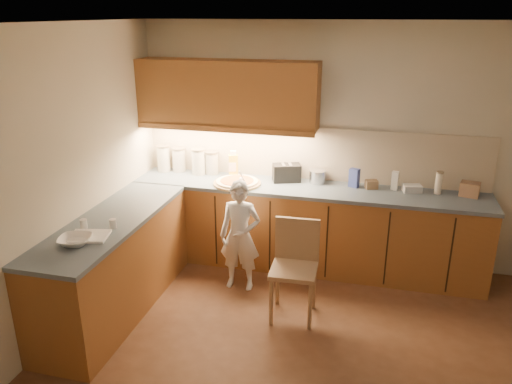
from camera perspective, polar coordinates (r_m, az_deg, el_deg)
room at (r=3.44m, az=8.01°, el=2.89°), size 4.54×4.50×2.62m
l_counter at (r=5.19m, az=-1.19°, el=-5.32°), size 3.77×2.62×0.92m
backsplash at (r=5.50m, az=6.34°, el=4.38°), size 3.75×0.02×0.58m
upper_cabinets at (r=5.41m, az=-3.30°, el=11.12°), size 1.95×0.36×0.73m
pizza_on_board at (r=5.37m, az=-2.16°, el=1.11°), size 0.51×0.51×0.21m
child at (r=4.99m, az=-1.83°, el=-5.02°), size 0.42×0.28×1.14m
wooden_chair at (r=4.60m, az=4.49°, el=-7.94°), size 0.43×0.43×0.91m
mixing_bowl at (r=4.25m, az=-19.97°, el=-5.24°), size 0.32×0.32×0.06m
canister_a at (r=5.88m, az=-10.52°, el=3.83°), size 0.15×0.15×0.31m
canister_b at (r=5.86m, az=-8.81°, el=3.71°), size 0.16×0.16×0.28m
canister_c at (r=5.71m, az=-6.58°, el=3.50°), size 0.16×0.16×0.30m
canister_d at (r=5.72m, az=-5.08°, el=3.39°), size 0.16×0.16×0.26m
oil_jug at (r=5.57m, az=-2.61°, el=3.07°), size 0.12×0.10×0.31m
toaster at (r=5.45m, az=3.51°, el=2.20°), size 0.34×0.26×0.20m
steel_pot at (r=5.44m, az=7.03°, el=1.77°), size 0.19×0.19×0.14m
blue_box at (r=5.37m, az=11.16°, el=1.60°), size 0.12×0.10×0.20m
card_box_a at (r=5.37m, az=13.06°, el=0.85°), size 0.15×0.12×0.09m
white_bottle at (r=5.38m, az=15.58°, el=1.26°), size 0.08×0.08×0.20m
flat_pack at (r=5.39m, az=17.41°, el=0.40°), size 0.21×0.17×0.07m
tall_jar at (r=5.39m, az=20.16°, el=1.02°), size 0.08×0.08×0.24m
card_box_b at (r=5.45m, az=23.23°, el=0.29°), size 0.21×0.18×0.14m
dough_cloth at (r=4.34m, az=-18.56°, el=-4.81°), size 0.36×0.31×0.02m
spice_jar_a at (r=4.52m, az=-19.10°, el=-3.47°), size 0.08×0.08×0.08m
spice_jar_b at (r=4.46m, az=-16.04°, el=-3.49°), size 0.08×0.08×0.08m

